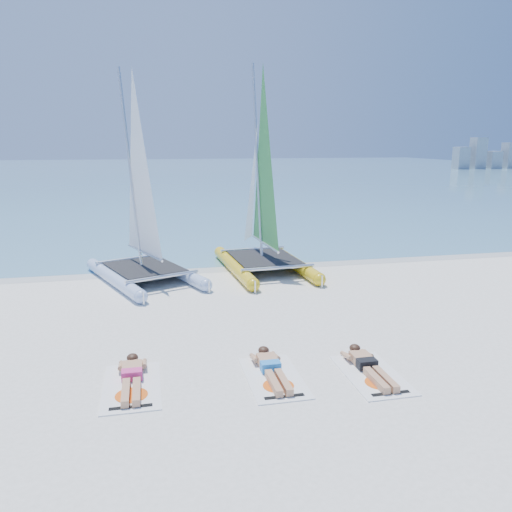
% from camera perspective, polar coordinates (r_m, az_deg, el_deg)
% --- Properties ---
extents(ground, '(140.00, 140.00, 0.00)m').
position_cam_1_polar(ground, '(12.15, -2.60, -7.61)').
color(ground, white).
rests_on(ground, ground).
extents(sea, '(140.00, 115.00, 0.01)m').
position_cam_1_polar(sea, '(74.37, -10.93, 9.39)').
color(sea, '#72AABE').
rests_on(sea, ground).
extents(wet_sand_strip, '(140.00, 1.40, 0.01)m').
position_cam_1_polar(wet_sand_strip, '(17.36, -5.67, -1.34)').
color(wet_sand_strip, beige).
rests_on(wet_sand_strip, ground).
extents(distant_skyline, '(14.00, 2.00, 5.00)m').
position_cam_1_polar(distant_skyline, '(91.96, 25.38, 10.24)').
color(distant_skyline, '#9EA4AE').
rests_on(distant_skyline, ground).
extents(catamaran_blue, '(4.03, 5.47, 6.75)m').
position_cam_1_polar(catamaran_blue, '(15.86, -13.05, 4.45)').
color(catamaran_blue, '#BBD1F6').
rests_on(catamaran_blue, ground).
extents(catamaran_yellow, '(2.83, 5.63, 7.08)m').
position_cam_1_polar(catamaran_yellow, '(17.05, 0.43, 6.08)').
color(catamaran_yellow, '#F3A719').
rests_on(catamaran_yellow, ground).
extents(towel_a, '(1.00, 1.85, 0.02)m').
position_cam_1_polar(towel_a, '(9.43, -13.99, -14.25)').
color(towel_a, white).
rests_on(towel_a, ground).
extents(sunbather_a, '(0.37, 1.73, 0.26)m').
position_cam_1_polar(sunbather_a, '(9.56, -14.00, -13.15)').
color(sunbather_a, tan).
rests_on(sunbather_a, towel_a).
extents(towel_b, '(1.00, 1.85, 0.02)m').
position_cam_1_polar(towel_b, '(9.48, 2.02, -13.69)').
color(towel_b, white).
rests_on(towel_b, ground).
extents(sunbather_b, '(0.37, 1.73, 0.26)m').
position_cam_1_polar(sunbather_b, '(9.60, 1.73, -12.61)').
color(sunbather_b, tan).
rests_on(sunbather_b, towel_b).
extents(towel_c, '(1.00, 1.85, 0.02)m').
position_cam_1_polar(towel_c, '(9.82, 13.09, -13.06)').
color(towel_c, white).
rests_on(towel_c, ground).
extents(sunbather_c, '(0.37, 1.73, 0.26)m').
position_cam_1_polar(sunbather_c, '(9.93, 12.65, -12.04)').
color(sunbather_c, tan).
rests_on(sunbather_c, towel_c).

